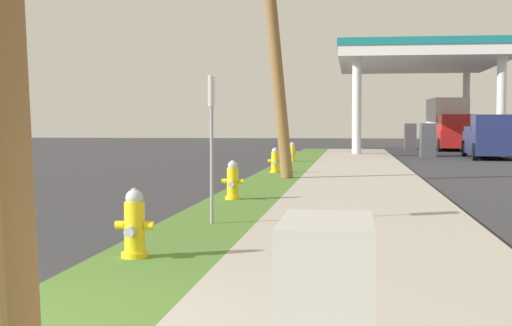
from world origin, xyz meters
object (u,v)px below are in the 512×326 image
object	(u,v)px
fire_hydrant_second	(233,182)
truck_navy_on_apron	(492,138)
fire_hydrant_nearest	(134,227)
street_sign_post	(212,118)
truck_red_at_forecourt	(449,125)
fire_hydrant_third	(275,162)
car_teal_by_near_pump	(438,137)
fire_hydrant_fourth	(292,153)

from	to	relation	value
fire_hydrant_second	truck_navy_on_apron	size ratio (longest dim) A/B	0.14
fire_hydrant_nearest	street_sign_post	size ratio (longest dim) A/B	0.35
truck_red_at_forecourt	fire_hydrant_second	bearing A→B (deg)	-103.77
fire_hydrant_third	car_teal_by_near_pump	size ratio (longest dim) A/B	0.16
truck_navy_on_apron	fire_hydrant_second	bearing A→B (deg)	-111.83
fire_hydrant_nearest	truck_red_at_forecourt	distance (m)	39.80
fire_hydrant_second	fire_hydrant_fourth	distance (m)	14.91
truck_red_at_forecourt	truck_navy_on_apron	xyz separation A→B (m)	(0.51, -11.36, -0.57)
fire_hydrant_second	truck_navy_on_apron	world-z (taller)	truck_navy_on_apron
fire_hydrant_nearest	car_teal_by_near_pump	world-z (taller)	car_teal_by_near_pump
fire_hydrant_second	truck_navy_on_apron	bearing A→B (deg)	68.17
fire_hydrant_fourth	truck_navy_on_apron	xyz separation A→B (m)	(8.53, 6.29, 0.47)
fire_hydrant_nearest	fire_hydrant_third	size ratio (longest dim) A/B	1.00
fire_hydrant_third	street_sign_post	world-z (taller)	street_sign_post
fire_hydrant_third	fire_hydrant_fourth	bearing A→B (deg)	90.23
fire_hydrant_third	truck_navy_on_apron	bearing A→B (deg)	57.09
fire_hydrant_second	fire_hydrant_fourth	size ratio (longest dim) A/B	1.00
fire_hydrant_fourth	truck_red_at_forecourt	world-z (taller)	truck_red_at_forecourt
truck_navy_on_apron	fire_hydrant_fourth	bearing A→B (deg)	-143.58
car_teal_by_near_pump	truck_navy_on_apron	size ratio (longest dim) A/B	0.84
fire_hydrant_fourth	truck_red_at_forecourt	xyz separation A→B (m)	(8.02, 17.65, 1.04)
truck_navy_on_apron	fire_hydrant_nearest	bearing A→B (deg)	-107.20
fire_hydrant_nearest	fire_hydrant_third	world-z (taller)	same
fire_hydrant_nearest	fire_hydrant_second	world-z (taller)	same
fire_hydrant_second	fire_hydrant_fourth	world-z (taller)	same
truck_red_at_forecourt	car_teal_by_near_pump	bearing A→B (deg)	94.62
truck_navy_on_apron	car_teal_by_near_pump	bearing A→B (deg)	93.02
fire_hydrant_nearest	truck_navy_on_apron	size ratio (longest dim) A/B	0.14
street_sign_post	truck_red_at_forecourt	bearing A→B (deg)	77.90
truck_navy_on_apron	truck_red_at_forecourt	bearing A→B (deg)	92.58
car_teal_by_near_pump	truck_red_at_forecourt	distance (m)	3.20
truck_red_at_forecourt	truck_navy_on_apron	world-z (taller)	truck_red_at_forecourt
fire_hydrant_third	truck_navy_on_apron	world-z (taller)	truck_navy_on_apron
fire_hydrant_third	fire_hydrant_second	bearing A→B (deg)	-89.95
fire_hydrant_nearest	fire_hydrant_third	bearing A→B (deg)	89.81
fire_hydrant_third	truck_red_at_forecourt	bearing A→B (deg)	71.94
fire_hydrant_fourth	fire_hydrant_second	bearing A→B (deg)	-89.87
fire_hydrant_fourth	truck_red_at_forecourt	distance (m)	19.41
fire_hydrant_third	street_sign_post	xyz separation A→B (m)	(0.26, -11.57, 1.19)
street_sign_post	fire_hydrant_second	bearing A→B (deg)	94.05
street_sign_post	fire_hydrant_fourth	bearing A→B (deg)	90.88
fire_hydrant_nearest	street_sign_post	bearing A→B (deg)	84.03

